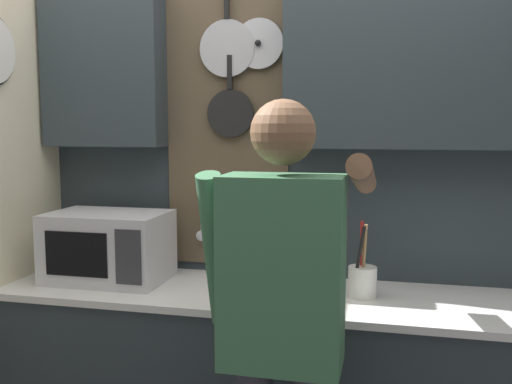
{
  "coord_description": "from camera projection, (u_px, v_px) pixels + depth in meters",
  "views": [
    {
      "loc": [
        0.52,
        -2.28,
        1.57
      ],
      "look_at": [
        -0.07,
        0.18,
        1.28
      ],
      "focal_mm": 40.0,
      "sensor_mm": 36.0,
      "label": 1
    }
  ],
  "objects": [
    {
      "name": "back_wall_unit",
      "position": [
        280.0,
        141.0,
        2.57
      ],
      "size": [
        2.79,
        0.2,
        2.47
      ],
      "color": "#2D383D",
      "rests_on": "ground_plane"
    },
    {
      "name": "microwave",
      "position": [
        108.0,
        246.0,
        2.55
      ],
      "size": [
        0.52,
        0.35,
        0.31
      ],
      "color": "silver",
      "rests_on": "base_cabinet_counter"
    },
    {
      "name": "knife_block",
      "position": [
        282.0,
        270.0,
        2.38
      ],
      "size": [
        0.12,
        0.15,
        0.26
      ],
      "color": "brown",
      "rests_on": "base_cabinet_counter"
    },
    {
      "name": "utensil_crock",
      "position": [
        362.0,
        279.0,
        2.3
      ],
      "size": [
        0.12,
        0.12,
        0.31
      ],
      "color": "white",
      "rests_on": "base_cabinet_counter"
    },
    {
      "name": "person",
      "position": [
        283.0,
        311.0,
        1.81
      ],
      "size": [
        0.54,
        0.65,
        1.65
      ],
      "color": "#383842",
      "rests_on": "ground_plane"
    }
  ]
}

